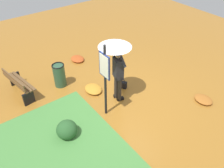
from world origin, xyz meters
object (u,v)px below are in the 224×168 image
(info_sign_post, at_px, (105,74))
(trash_bin, at_px, (59,75))
(person_with_umbrella, at_px, (116,56))
(handbag, at_px, (122,84))
(park_bench, at_px, (19,84))

(info_sign_post, height_order, trash_bin, info_sign_post)
(person_with_umbrella, xyz_separation_m, info_sign_post, (-0.39, 0.68, -0.11))
(handbag, height_order, trash_bin, trash_bin)
(handbag, bearing_deg, person_with_umbrella, 119.71)
(person_with_umbrella, height_order, handbag, person_with_umbrella)
(info_sign_post, relative_size, trash_bin, 2.76)
(person_with_umbrella, height_order, info_sign_post, info_sign_post)
(handbag, distance_m, park_bench, 3.39)
(info_sign_post, xyz_separation_m, park_bench, (2.42, 1.71, -1.04))
(person_with_umbrella, distance_m, handbag, 1.54)
(park_bench, relative_size, trash_bin, 1.68)
(handbag, relative_size, park_bench, 0.26)
(person_with_umbrella, xyz_separation_m, trash_bin, (1.67, 1.13, -1.13))
(info_sign_post, bearing_deg, handbag, -60.31)
(person_with_umbrella, bearing_deg, info_sign_post, 119.68)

